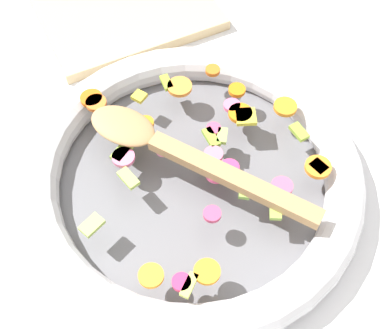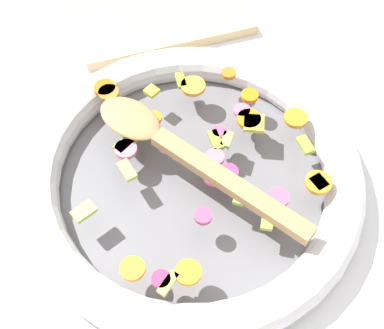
# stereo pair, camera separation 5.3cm
# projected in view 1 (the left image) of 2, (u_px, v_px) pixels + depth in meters

# --- Properties ---
(ground_plane) EXTENTS (4.00, 4.00, 0.00)m
(ground_plane) POSITION_uv_depth(u_px,v_px,m) (192.00, 185.00, 0.70)
(ground_plane) COLOR silver
(skillet) EXTENTS (0.44, 0.44, 0.05)m
(skillet) POSITION_uv_depth(u_px,v_px,m) (192.00, 176.00, 0.69)
(skillet) COLOR slate
(skillet) RESTS_ON ground_plane
(chopped_vegetables) EXTENTS (0.32, 0.33, 0.01)m
(chopped_vegetables) POSITION_uv_depth(u_px,v_px,m) (204.00, 152.00, 0.67)
(chopped_vegetables) COLOR #D95F13
(chopped_vegetables) RESTS_ON skillet
(wooden_spoon) EXTENTS (0.21, 0.28, 0.01)m
(wooden_spoon) POSITION_uv_depth(u_px,v_px,m) (176.00, 151.00, 0.66)
(wooden_spoon) COLOR #A87F51
(wooden_spoon) RESTS_ON chopped_vegetables
(cutting_board) EXTENTS (0.27, 0.20, 0.02)m
(cutting_board) POSITION_uv_depth(u_px,v_px,m) (128.00, 13.00, 0.87)
(cutting_board) COLOR tan
(cutting_board) RESTS_ON ground_plane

